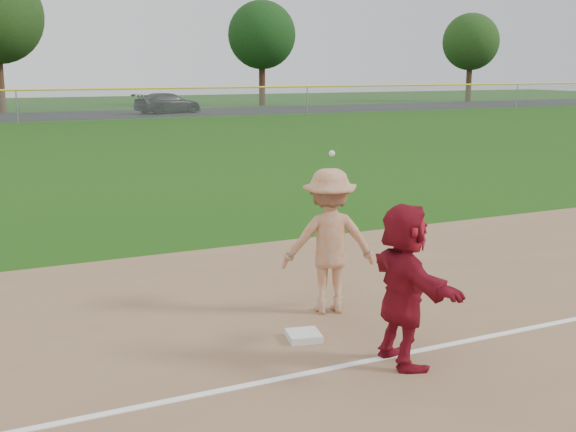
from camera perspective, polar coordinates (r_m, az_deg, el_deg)
name	(u,v)px	position (r m, az deg, el deg)	size (l,w,h in m)	color
ground	(339,339)	(9.22, 4.09, -9.66)	(160.00, 160.00, 0.00)	#1A450D
foul_line	(374,360)	(8.57, 6.79, -11.21)	(60.00, 0.10, 0.01)	white
parking_asphalt	(9,117)	(53.72, -21.15, 7.31)	(120.00, 10.00, 0.01)	black
first_base	(304,336)	(9.12, 1.25, -9.44)	(0.40, 0.40, 0.09)	silver
base_runner	(404,285)	(8.23, 9.15, -5.39)	(1.73, 0.55, 1.87)	maroon
car_right	(168,103)	(55.00, -9.47, 8.80)	(2.11, 5.18, 1.50)	black
first_base_play	(329,241)	(9.88, 3.26, -1.99)	(1.45, 1.07, 2.31)	#9E9EA1
outfield_fence	(16,91)	(47.66, -20.71, 9.24)	(110.00, 0.12, 110.00)	#999EA0
tree_3	(262,35)	(65.79, -2.09, 14.09)	(6.00, 6.00, 9.19)	#311B12
tree_4	(471,42)	(76.01, 14.24, 13.19)	(5.60, 5.60, 8.67)	#352513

